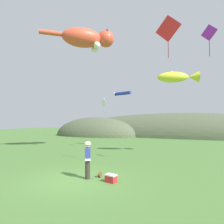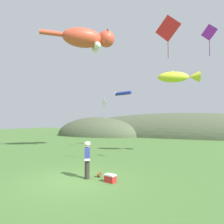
% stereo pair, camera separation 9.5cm
% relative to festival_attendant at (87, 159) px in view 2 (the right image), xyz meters
% --- Properties ---
extents(ground_plane, '(120.00, 120.00, 0.00)m').
position_rel_festival_attendant_xyz_m(ground_plane, '(-0.37, -0.50, -0.95)').
color(ground_plane, '#477033').
extents(distant_hill_ridge, '(48.17, 15.48, 8.62)m').
position_rel_festival_attendant_xyz_m(distant_hill_ridge, '(-2.96, 28.97, -0.95)').
color(distant_hill_ridge, '#4C563D').
rests_on(distant_hill_ridge, ground).
extents(festival_attendant, '(0.46, 0.49, 1.77)m').
position_rel_festival_attendant_xyz_m(festival_attendant, '(0.00, 0.00, 0.00)').
color(festival_attendant, '#332D28').
rests_on(festival_attendant, ground).
extents(kite_spool, '(0.12, 0.27, 0.27)m').
position_rel_festival_attendant_xyz_m(kite_spool, '(0.41, 0.49, -0.82)').
color(kite_spool, olive).
rests_on(kite_spool, ground).
extents(picnic_cooler, '(0.54, 0.41, 0.36)m').
position_rel_festival_attendant_xyz_m(picnic_cooler, '(1.26, -0.01, -0.77)').
color(picnic_cooler, red).
rests_on(picnic_cooler, ground).
extents(kite_giant_cat, '(5.39, 5.09, 2.09)m').
position_rel_festival_attendant_xyz_m(kite_giant_cat, '(-4.74, 7.28, 9.58)').
color(kite_giant_cat, '#E04C33').
extents(kite_fish_windsock, '(3.41, 2.01, 1.02)m').
position_rel_festival_attendant_xyz_m(kite_fish_windsock, '(3.09, 8.70, 5.46)').
color(kite_fish_windsock, yellow).
extents(kite_tube_streamer, '(2.07, 0.88, 0.44)m').
position_rel_festival_attendant_xyz_m(kite_tube_streamer, '(-2.89, 11.30, 4.79)').
color(kite_tube_streamer, '#2633A5').
extents(kite_diamond_violet, '(0.89, 0.48, 1.89)m').
position_rel_festival_attendant_xyz_m(kite_diamond_violet, '(5.45, 4.30, 6.89)').
color(kite_diamond_violet, purple).
extents(kite_diamond_white, '(0.83, 0.49, 1.85)m').
position_rel_festival_attendant_xyz_m(kite_diamond_white, '(-4.33, 9.76, 3.72)').
color(kite_diamond_white, white).
extents(kite_diamond_red, '(1.49, 0.42, 2.44)m').
position_rel_festival_attendant_xyz_m(kite_diamond_red, '(3.40, 2.79, 6.92)').
color(kite_diamond_red, red).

